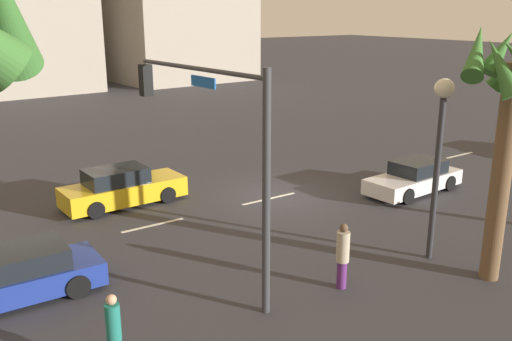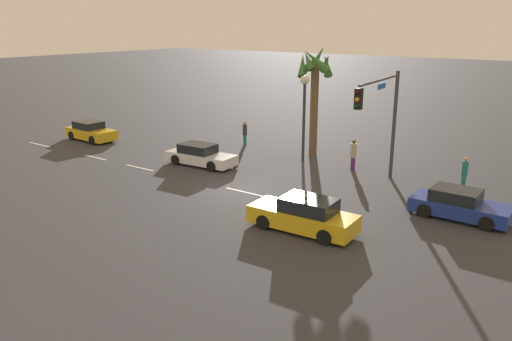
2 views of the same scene
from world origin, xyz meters
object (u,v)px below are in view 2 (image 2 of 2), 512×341
object	(u,v)px
car_0	(304,216)
pedestrian_1	(245,132)
car_2	(200,155)
traffic_signal	(383,110)
streetlamp	(304,101)
car_1	(91,132)
car_3	(459,205)
palm_tree_0	(315,78)
pedestrian_2	(465,172)
pedestrian_0	(353,154)

from	to	relation	value
car_0	pedestrian_1	world-z (taller)	pedestrian_1
pedestrian_1	car_2	bearing A→B (deg)	-80.51
traffic_signal	streetlamp	xyz separation A→B (m)	(-6.06, 2.37, -0.30)
car_1	car_3	bearing A→B (deg)	-0.95
palm_tree_0	car_2	bearing A→B (deg)	-124.65
car_2	car_3	world-z (taller)	car_3
car_0	traffic_signal	bearing A→B (deg)	88.26
car_2	pedestrian_2	bearing A→B (deg)	17.01
pedestrian_1	pedestrian_2	xyz separation A→B (m)	(15.54, -1.48, 0.02)
car_0	pedestrian_2	size ratio (longest dim) A/B	2.68
car_1	pedestrian_2	world-z (taller)	pedestrian_2
streetlamp	pedestrian_2	xyz separation A→B (m)	(9.87, -0.08, -2.92)
car_0	car_2	xyz separation A→B (m)	(-10.51, 5.31, -0.08)
streetlamp	pedestrian_0	world-z (taller)	streetlamp
car_0	pedestrian_2	xyz separation A→B (m)	(4.04, 9.77, 0.26)
car_2	traffic_signal	xyz separation A→B (m)	(10.74, 2.16, 3.56)
car_1	pedestrian_1	world-z (taller)	pedestrian_1
car_0	car_3	size ratio (longest dim) A/B	1.10
car_3	streetlamp	xyz separation A→B (m)	(-10.79, 4.48, 3.24)
car_2	traffic_signal	bearing A→B (deg)	11.36
car_1	pedestrian_2	distance (m)	26.21
car_2	pedestrian_0	xyz separation A→B (m)	(8.19, 4.43, 0.37)
car_3	traffic_signal	world-z (taller)	traffic_signal
pedestrian_1	pedestrian_2	bearing A→B (deg)	-5.45
car_0	streetlamp	distance (m)	11.88
pedestrian_1	palm_tree_0	xyz separation A→B (m)	(5.36, 0.39, 4.13)
pedestrian_2	palm_tree_0	size ratio (longest dim) A/B	0.25
car_0	car_1	xyz separation A→B (m)	(-21.87, 5.81, -0.04)
streetlamp	car_3	bearing A→B (deg)	-22.54
car_2	pedestrian_1	bearing A→B (deg)	99.49
car_1	car_3	world-z (taller)	car_1
car_1	traffic_signal	distance (m)	22.43
car_1	palm_tree_0	distance (m)	17.34
car_0	streetlamp	bearing A→B (deg)	120.65
car_3	pedestrian_0	size ratio (longest dim) A/B	2.32
palm_tree_0	traffic_signal	bearing A→B (deg)	-33.21
car_1	car_2	bearing A→B (deg)	-2.50
car_3	traffic_signal	bearing A→B (deg)	156.00
streetlamp	car_1	bearing A→B (deg)	-165.88
car_2	streetlamp	world-z (taller)	streetlamp
pedestrian_2	palm_tree_0	distance (m)	11.13
pedestrian_2	pedestrian_1	bearing A→B (deg)	174.55
car_1	car_2	distance (m)	11.37
pedestrian_1	palm_tree_0	bearing A→B (deg)	4.16
car_0	car_3	xyz separation A→B (m)	(4.95, 5.37, -0.07)
car_2	pedestrian_2	world-z (taller)	pedestrian_2
car_2	pedestrian_2	distance (m)	15.22
traffic_signal	pedestrian_1	bearing A→B (deg)	162.15
car_3	palm_tree_0	bearing A→B (deg)	150.52
car_0	car_2	world-z (taller)	car_0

